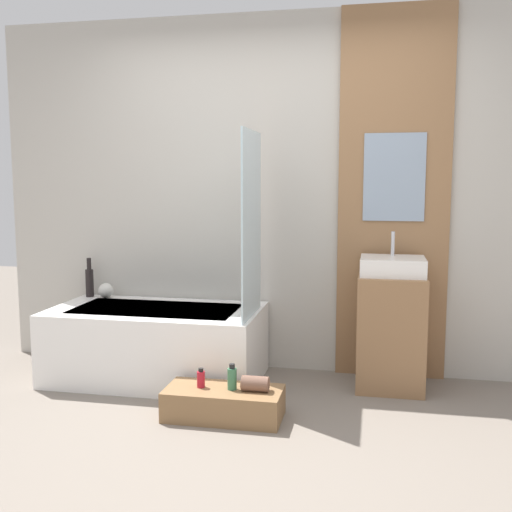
{
  "coord_description": "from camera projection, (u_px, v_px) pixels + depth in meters",
  "views": [
    {
      "loc": [
        0.76,
        -2.79,
        1.41
      ],
      "look_at": [
        0.06,
        0.68,
        0.96
      ],
      "focal_mm": 42.0,
      "sensor_mm": 36.0,
      "label": 1
    }
  ],
  "objects": [
    {
      "name": "bottle_soap_primary",
      "position": [
        201.0,
        379.0,
        3.57
      ],
      "size": [
        0.05,
        0.05,
        0.12
      ],
      "color": "#B21928",
      "rests_on": "wooden_step_bench"
    },
    {
      "name": "sink",
      "position": [
        393.0,
        266.0,
        4.01
      ],
      "size": [
        0.42,
        0.36,
        0.29
      ],
      "color": "white",
      "rests_on": "vanity_cabinet"
    },
    {
      "name": "glass_shower_screen",
      "position": [
        251.0,
        224.0,
        3.92
      ],
      "size": [
        0.01,
        0.57,
        1.22
      ],
      "primitive_type": "cube",
      "color": "silver",
      "rests_on": "bathtub"
    },
    {
      "name": "ground_plane",
      "position": [
        218.0,
        460.0,
        3.04
      ],
      "size": [
        12.0,
        12.0,
        0.0
      ],
      "primitive_type": "plane",
      "color": "slate"
    },
    {
      "name": "bathtub",
      "position": [
        157.0,
        343.0,
        4.26
      ],
      "size": [
        1.48,
        0.79,
        0.51
      ],
      "color": "white",
      "rests_on": "ground_plane"
    },
    {
      "name": "towel_roll",
      "position": [
        255.0,
        384.0,
        3.51
      ],
      "size": [
        0.16,
        0.09,
        0.09
      ],
      "primitive_type": "cylinder",
      "rotation": [
        0.0,
        1.57,
        0.0
      ],
      "color": "brown",
      "rests_on": "wooden_step_bench"
    },
    {
      "name": "wall_tiled_back",
      "position": [
        272.0,
        195.0,
        4.41
      ],
      "size": [
        4.2,
        0.06,
        2.6
      ],
      "primitive_type": "cube",
      "color": "#B7B2A8",
      "rests_on": "ground_plane"
    },
    {
      "name": "vase_round_light",
      "position": [
        106.0,
        291.0,
        4.6
      ],
      "size": [
        0.11,
        0.11,
        0.11
      ],
      "primitive_type": "sphere",
      "color": "silver",
      "rests_on": "bathtub"
    },
    {
      "name": "bottle_soap_secondary",
      "position": [
        232.0,
        378.0,
        3.53
      ],
      "size": [
        0.05,
        0.05,
        0.16
      ],
      "color": "#38704C",
      "rests_on": "wooden_step_bench"
    },
    {
      "name": "vanity_cabinet",
      "position": [
        391.0,
        332.0,
        4.07
      ],
      "size": [
        0.45,
        0.45,
        0.78
      ],
      "primitive_type": "cube",
      "color": "#8E6642",
      "rests_on": "ground_plane"
    },
    {
      "name": "wooden_step_bench",
      "position": [
        224.0,
        403.0,
        3.56
      ],
      "size": [
        0.7,
        0.32,
        0.18
      ],
      "primitive_type": "cube",
      "color": "olive",
      "rests_on": "ground_plane"
    },
    {
      "name": "wall_wood_accent",
      "position": [
        394.0,
        195.0,
        4.19
      ],
      "size": [
        0.77,
        0.04,
        2.6
      ],
      "color": "#8E6642",
      "rests_on": "ground_plane"
    },
    {
      "name": "vase_tall_dark",
      "position": [
        90.0,
        281.0,
        4.64
      ],
      "size": [
        0.06,
        0.06,
        0.3
      ],
      "color": "black",
      "rests_on": "bathtub"
    }
  ]
}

